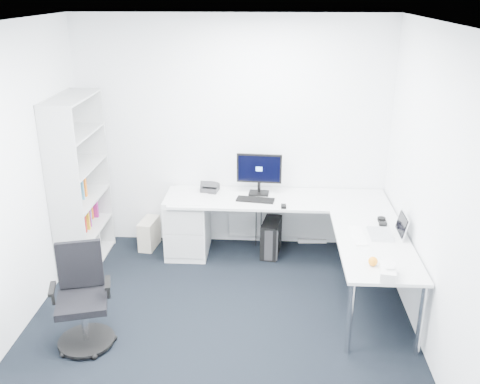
# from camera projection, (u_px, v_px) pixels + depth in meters

# --- Properties ---
(ground) EXTENTS (4.20, 4.20, 0.00)m
(ground) POSITION_uv_depth(u_px,v_px,m) (216.00, 345.00, 4.72)
(ground) COLOR black
(ceiling) EXTENTS (4.20, 4.20, 0.00)m
(ceiling) POSITION_uv_depth(u_px,v_px,m) (210.00, 26.00, 3.74)
(ceiling) COLOR white
(wall_back) EXTENTS (3.60, 0.02, 2.70)m
(wall_back) POSITION_uv_depth(u_px,v_px,m) (232.00, 135.00, 6.18)
(wall_back) COLOR white
(wall_back) RESTS_ON ground
(wall_right) EXTENTS (0.02, 4.20, 2.70)m
(wall_right) POSITION_uv_depth(u_px,v_px,m) (445.00, 209.00, 4.13)
(wall_right) COLOR white
(wall_right) RESTS_ON ground
(l_desk) EXTENTS (2.46, 1.38, 0.72)m
(l_desk) POSITION_uv_depth(u_px,v_px,m) (278.00, 240.00, 5.86)
(l_desk) COLOR silver
(l_desk) RESTS_ON ground
(drawer_pedestal) EXTENTS (0.47, 0.59, 0.73)m
(drawer_pedestal) POSITION_uv_depth(u_px,v_px,m) (188.00, 224.00, 6.24)
(drawer_pedestal) COLOR silver
(drawer_pedestal) RESTS_ON ground
(bookshelf) EXTENTS (0.37, 0.96, 1.91)m
(bookshelf) POSITION_uv_depth(u_px,v_px,m) (79.00, 183.00, 5.81)
(bookshelf) COLOR #B2B4B4
(bookshelf) RESTS_ON ground
(task_chair) EXTENTS (0.63, 0.63, 0.91)m
(task_chair) POSITION_uv_depth(u_px,v_px,m) (82.00, 300.00, 4.57)
(task_chair) COLOR black
(task_chair) RESTS_ON ground
(black_pc_tower) EXTENTS (0.26, 0.45, 0.41)m
(black_pc_tower) POSITION_uv_depth(u_px,v_px,m) (271.00, 238.00, 6.26)
(black_pc_tower) COLOR black
(black_pc_tower) RESTS_ON ground
(beige_pc_tower) EXTENTS (0.21, 0.39, 0.35)m
(beige_pc_tower) POSITION_uv_depth(u_px,v_px,m) (149.00, 233.00, 6.44)
(beige_pc_tower) COLOR beige
(beige_pc_tower) RESTS_ON ground
(power_strip) EXTENTS (0.35, 0.08, 0.04)m
(power_strip) POSITION_uv_depth(u_px,v_px,m) (312.00, 241.00, 6.60)
(power_strip) COLOR white
(power_strip) RESTS_ON ground
(monitor) EXTENTS (0.52, 0.20, 0.49)m
(monitor) POSITION_uv_depth(u_px,v_px,m) (259.00, 174.00, 6.08)
(monitor) COLOR black
(monitor) RESTS_ON l_desk
(black_keyboard) EXTENTS (0.44, 0.21, 0.02)m
(black_keyboard) POSITION_uv_depth(u_px,v_px,m) (255.00, 200.00, 5.97)
(black_keyboard) COLOR black
(black_keyboard) RESTS_ON l_desk
(mouse) EXTENTS (0.06, 0.09, 0.03)m
(mouse) POSITION_uv_depth(u_px,v_px,m) (284.00, 206.00, 5.78)
(mouse) COLOR black
(mouse) RESTS_ON l_desk
(desk_phone) EXTENTS (0.22, 0.22, 0.13)m
(desk_phone) POSITION_uv_depth(u_px,v_px,m) (210.00, 186.00, 6.23)
(desk_phone) COLOR #28282B
(desk_phone) RESTS_ON l_desk
(laptop) EXTENTS (0.33, 0.32, 0.23)m
(laptop) POSITION_uv_depth(u_px,v_px,m) (381.00, 224.00, 5.11)
(laptop) COLOR silver
(laptop) RESTS_ON l_desk
(white_keyboard) EXTENTS (0.13, 0.43, 0.01)m
(white_keyboard) POSITION_uv_depth(u_px,v_px,m) (358.00, 236.00, 5.12)
(white_keyboard) COLOR white
(white_keyboard) RESTS_ON l_desk
(headphones) EXTENTS (0.14, 0.21, 0.05)m
(headphones) POSITION_uv_depth(u_px,v_px,m) (382.00, 221.00, 5.41)
(headphones) COLOR black
(headphones) RESTS_ON l_desk
(orange_fruit) EXTENTS (0.08, 0.08, 0.08)m
(orange_fruit) POSITION_uv_depth(u_px,v_px,m) (373.00, 261.00, 4.58)
(orange_fruit) COLOR orange
(orange_fruit) RESTS_ON l_desk
(tissue_box) EXTENTS (0.17, 0.26, 0.08)m
(tissue_box) POSITION_uv_depth(u_px,v_px,m) (388.00, 272.00, 4.40)
(tissue_box) COLOR white
(tissue_box) RESTS_ON l_desk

